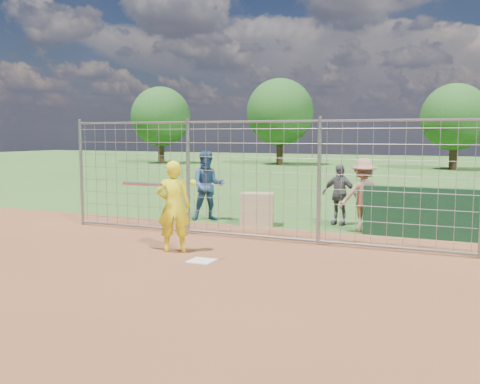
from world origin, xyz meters
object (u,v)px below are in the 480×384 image
at_px(bystander_c, 363,195).
at_px(equipment_bin, 257,209).
at_px(bystander_a, 208,186).
at_px(bystander_b, 339,194).
at_px(batter, 174,206).

height_order(bystander_c, equipment_bin, bystander_c).
bearing_deg(equipment_bin, bystander_a, 155.28).
bearing_deg(bystander_b, bystander_c, -35.11).
distance_m(bystander_a, equipment_bin, 1.56).
height_order(batter, equipment_bin, batter).
distance_m(bystander_b, bystander_c, 1.03).
bearing_deg(batter, bystander_c, -152.72).
bearing_deg(equipment_bin, bystander_b, 9.10).
relative_size(batter, equipment_bin, 2.19).
bearing_deg(bystander_b, bystander_a, -158.08).
height_order(bystander_b, bystander_c, bystander_c).
distance_m(bystander_a, bystander_c, 4.01).
bearing_deg(equipment_bin, batter, -112.79).
distance_m(bystander_c, equipment_bin, 2.60).
xyz_separation_m(bystander_a, equipment_bin, (1.46, -0.18, -0.50)).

